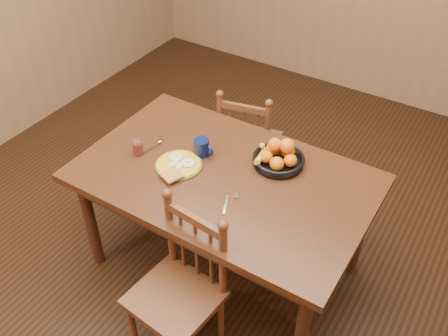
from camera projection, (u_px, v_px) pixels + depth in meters
The scene contains 10 objects.
room at pixel (224, 78), 2.34m from camera, with size 4.52×5.02×2.72m.
dining_table at pixel (224, 187), 2.77m from camera, with size 1.60×1.00×0.75m.
chair_far at pixel (248, 144), 3.48m from camera, with size 0.47×0.45×0.87m.
chair_near at pixel (180, 291), 2.51m from camera, with size 0.45×0.43×0.91m.
breakfast_plate at pixel (178, 165), 2.77m from camera, with size 0.26×0.30×0.04m.
fork at pixel (229, 201), 2.56m from camera, with size 0.07×0.18×0.00m.
spoon at pixel (158, 143), 2.94m from camera, with size 0.05×0.16×0.01m.
coffee_mug at pixel (202, 147), 2.83m from camera, with size 0.13×0.09×0.10m.
juice_glass at pixel (138, 148), 2.84m from camera, with size 0.06×0.06×0.09m.
fruit_bowl at pixel (279, 157), 2.76m from camera, with size 0.29×0.29×0.17m.
Camera 1 is at (1.10, -1.75, 2.52)m, focal length 40.00 mm.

